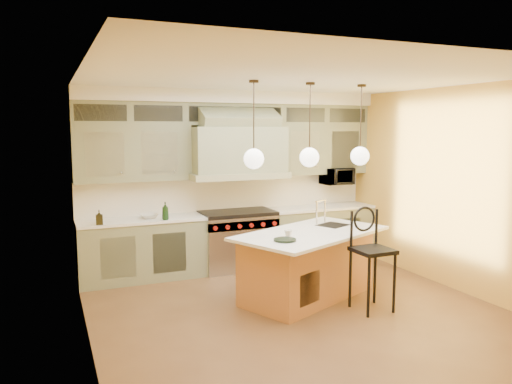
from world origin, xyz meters
name	(u,v)px	position (x,y,z in m)	size (l,w,h in m)	color
floor	(298,312)	(0.00, 0.00, 0.00)	(5.00, 5.00, 0.00)	#56381D
ceiling	(300,78)	(0.00, 0.00, 2.90)	(5.00, 5.00, 0.00)	white
wall_back	(230,179)	(0.00, 2.50, 1.45)	(5.00, 5.00, 0.00)	gold
wall_front	(451,240)	(0.00, -2.50, 1.45)	(5.00, 5.00, 0.00)	gold
wall_left	(85,211)	(-2.50, 0.00, 1.45)	(5.00, 5.00, 0.00)	gold
wall_right	(455,189)	(2.50, 0.00, 1.45)	(5.00, 5.00, 0.00)	gold
back_cabinetry	(235,182)	(0.00, 2.23, 1.43)	(5.00, 0.77, 2.90)	gray
range	(237,239)	(0.00, 2.14, 0.49)	(1.20, 0.74, 0.96)	silver
kitchen_island	(308,263)	(0.39, 0.45, 0.47)	(2.42, 1.91, 1.35)	#B0723E
counter_stool	(371,251)	(0.90, -0.26, 0.76)	(0.47, 0.47, 1.31)	black
microwave	(337,176)	(1.95, 2.25, 1.45)	(0.54, 0.37, 0.30)	black
oil_bottle_a	(165,211)	(-1.24, 1.92, 1.07)	(0.10, 0.10, 0.27)	black
oil_bottle_b	(99,217)	(-2.18, 1.92, 1.04)	(0.09, 0.10, 0.21)	black
fruit_bowl	(149,216)	(-1.43, 2.15, 0.97)	(0.28, 0.28, 0.07)	silver
cup	(288,234)	(-0.04, 0.20, 0.97)	(0.11, 0.11, 0.10)	white
pendant_left	(254,156)	(-0.42, 0.45, 1.95)	(0.26, 0.26, 1.11)	#2D2319
pendant_center	(309,155)	(0.38, 0.45, 1.95)	(0.26, 0.26, 1.11)	#2D2319
pendant_right	(360,154)	(1.18, 0.45, 1.95)	(0.26, 0.26, 1.11)	#2D2319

